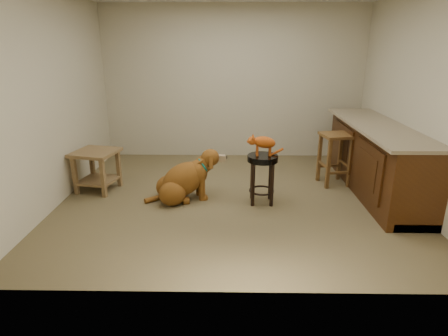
{
  "coord_description": "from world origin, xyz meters",
  "views": [
    {
      "loc": [
        -0.06,
        -4.62,
        1.98
      ],
      "look_at": [
        -0.13,
        -0.09,
        0.45
      ],
      "focal_mm": 30.0,
      "sensor_mm": 36.0,
      "label": 1
    }
  ],
  "objects_px": {
    "side_table": "(97,165)",
    "golden_retriever": "(184,181)",
    "tabby_kitten": "(262,143)",
    "padded_stool": "(262,169)",
    "wood_stool": "(335,158)"
  },
  "relations": [
    {
      "from": "side_table",
      "to": "golden_retriever",
      "type": "distance_m",
      "value": 1.29
    },
    {
      "from": "wood_stool",
      "to": "side_table",
      "type": "relative_size",
      "value": 1.14
    },
    {
      "from": "golden_retriever",
      "to": "tabby_kitten",
      "type": "distance_m",
      "value": 1.13
    },
    {
      "from": "wood_stool",
      "to": "tabby_kitten",
      "type": "bearing_deg",
      "value": -148.11
    },
    {
      "from": "tabby_kitten",
      "to": "golden_retriever",
      "type": "bearing_deg",
      "value": 176.72
    },
    {
      "from": "padded_stool",
      "to": "side_table",
      "type": "distance_m",
      "value": 2.29
    },
    {
      "from": "side_table",
      "to": "golden_retriever",
      "type": "height_order",
      "value": "golden_retriever"
    },
    {
      "from": "golden_retriever",
      "to": "tabby_kitten",
      "type": "height_order",
      "value": "tabby_kitten"
    },
    {
      "from": "wood_stool",
      "to": "side_table",
      "type": "distance_m",
      "value": 3.37
    },
    {
      "from": "wood_stool",
      "to": "tabby_kitten",
      "type": "relative_size",
      "value": 1.57
    },
    {
      "from": "side_table",
      "to": "tabby_kitten",
      "type": "height_order",
      "value": "tabby_kitten"
    },
    {
      "from": "wood_stool",
      "to": "side_table",
      "type": "height_order",
      "value": "wood_stool"
    },
    {
      "from": "wood_stool",
      "to": "padded_stool",
      "type": "bearing_deg",
      "value": -147.81
    },
    {
      "from": "padded_stool",
      "to": "tabby_kitten",
      "type": "distance_m",
      "value": 0.35
    },
    {
      "from": "padded_stool",
      "to": "wood_stool",
      "type": "height_order",
      "value": "wood_stool"
    }
  ]
}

